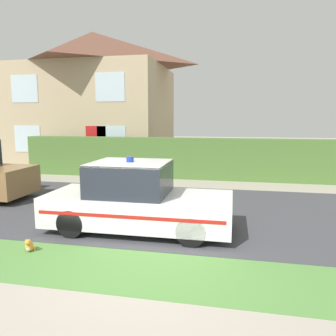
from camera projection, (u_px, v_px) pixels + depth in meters
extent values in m
plane|color=#A89E8E|center=(140.00, 270.00, 5.32)|extent=(80.00, 80.00, 0.00)
cube|color=#424247|center=(178.00, 210.00, 8.81)|extent=(28.00, 5.74, 0.01)
cube|color=#568C42|center=(140.00, 271.00, 5.28)|extent=(28.00, 1.56, 0.01)
cube|color=#4C7233|center=(185.00, 158.00, 13.44)|extent=(13.88, 0.69, 1.66)
cylinder|color=black|center=(191.00, 231.00, 6.25)|extent=(0.59, 0.20, 0.58)
cylinder|color=black|center=(199.00, 211.00, 7.64)|extent=(0.59, 0.20, 0.58)
cylinder|color=black|center=(71.00, 223.00, 6.73)|extent=(0.59, 0.20, 0.58)
cylinder|color=black|center=(99.00, 205.00, 8.12)|extent=(0.59, 0.20, 0.58)
cube|color=white|center=(139.00, 208.00, 7.16)|extent=(4.02, 1.66, 0.64)
cube|color=#232833|center=(130.00, 178.00, 7.09)|extent=(1.65, 1.48, 0.70)
cube|color=white|center=(130.00, 163.00, 7.04)|extent=(1.65, 1.48, 0.04)
cube|color=red|center=(127.00, 217.00, 6.36)|extent=(3.81, 0.04, 0.07)
cube|color=red|center=(148.00, 197.00, 7.94)|extent=(3.81, 0.04, 0.07)
cylinder|color=#1933A5|center=(130.00, 159.00, 7.03)|extent=(0.16, 0.16, 0.11)
ellipsoid|color=orange|center=(29.00, 246.00, 6.07)|extent=(0.22, 0.25, 0.18)
ellipsoid|color=beige|center=(28.00, 249.00, 5.99)|extent=(0.10, 0.09, 0.10)
sphere|color=orange|center=(28.00, 242.00, 5.96)|extent=(0.11, 0.11, 0.11)
cone|color=orange|center=(26.00, 240.00, 5.95)|extent=(0.04, 0.04, 0.04)
cone|color=orange|center=(29.00, 240.00, 5.96)|extent=(0.04, 0.04, 0.04)
cylinder|color=orange|center=(35.00, 248.00, 6.17)|extent=(0.10, 0.17, 0.03)
cylinder|color=black|center=(17.00, 185.00, 10.52)|extent=(0.62, 0.21, 0.62)
cube|color=tan|center=(95.00, 116.00, 18.40)|extent=(7.89, 6.16, 5.21)
pyramid|color=brown|center=(92.00, 50.00, 17.87)|extent=(8.29, 6.47, 1.89)
cube|color=red|center=(96.00, 148.00, 15.36)|extent=(1.00, 0.02, 2.10)
cube|color=silver|center=(28.00, 139.00, 16.01)|extent=(1.40, 0.02, 1.30)
cube|color=silver|center=(111.00, 140.00, 15.15)|extent=(1.40, 0.02, 1.30)
cube|color=silver|center=(24.00, 89.00, 15.65)|extent=(1.40, 0.02, 1.30)
cube|color=silver|center=(110.00, 87.00, 14.79)|extent=(1.40, 0.02, 1.30)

